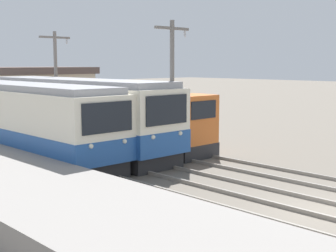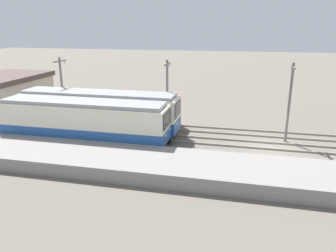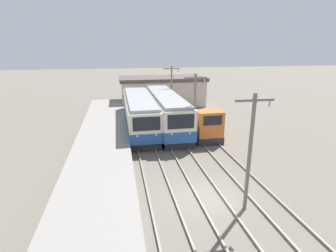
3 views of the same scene
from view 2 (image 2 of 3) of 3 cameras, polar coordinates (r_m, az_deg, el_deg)
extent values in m
plane|color=#665E54|center=(26.53, 17.00, -3.56)|extent=(200.00, 200.00, 0.00)
cube|color=gray|center=(20.59, 18.10, -8.36)|extent=(4.50, 54.00, 0.93)
cube|color=gray|center=(23.42, 17.47, -6.21)|extent=(0.10, 60.00, 0.14)
cube|color=gray|center=(24.75, 17.26, -4.91)|extent=(0.10, 60.00, 0.14)
cube|color=gray|center=(26.02, 17.08, -3.81)|extent=(0.10, 60.00, 0.14)
cube|color=gray|center=(27.37, 16.91, -2.76)|extent=(0.10, 60.00, 0.14)
cube|color=gray|center=(28.84, 16.74, -1.73)|extent=(0.10, 60.00, 0.14)
cube|color=gray|center=(30.21, 16.60, -0.87)|extent=(0.10, 60.00, 0.14)
cube|color=#28282B|center=(26.68, -14.23, -2.41)|extent=(2.58, 12.74, 0.70)
cube|color=silver|center=(26.19, -14.48, 0.97)|extent=(2.80, 13.27, 2.58)
cube|color=#235199|center=(26.43, -14.35, -0.75)|extent=(2.84, 13.31, 0.93)
cube|color=black|center=(23.77, -0.14, 1.19)|extent=(2.24, 0.06, 1.13)
sphere|color=silver|center=(23.34, -0.55, -1.63)|extent=(0.18, 0.18, 0.18)
sphere|color=silver|center=(24.77, 0.29, -0.52)|extent=(0.18, 0.18, 0.18)
cube|color=#939399|center=(25.85, -14.72, 4.01)|extent=(2.46, 12.74, 0.28)
cube|color=#28282B|center=(29.05, -11.74, -0.64)|extent=(2.58, 13.16, 0.70)
cube|color=silver|center=(28.59, -11.95, 2.63)|extent=(2.80, 13.71, 2.72)
cube|color=#235199|center=(28.81, -11.84, 0.96)|extent=(2.84, 13.75, 0.98)
cube|color=black|center=(26.34, 1.73, 3.00)|extent=(2.24, 0.06, 1.20)
sphere|color=silver|center=(25.89, 1.40, 0.37)|extent=(0.18, 0.18, 0.18)
sphere|color=silver|center=(27.34, 2.05, 1.27)|extent=(0.18, 0.18, 0.18)
cube|color=#939399|center=(28.26, -12.13, 5.58)|extent=(2.46, 13.16, 0.28)
cube|color=#28282B|center=(30.53, -3.35, 0.56)|extent=(2.40, 5.27, 0.70)
cube|color=#D16628|center=(29.69, -0.07, 3.12)|extent=(2.28, 1.69, 2.30)
cube|color=black|center=(29.39, 1.57, 3.98)|extent=(1.68, 0.04, 0.83)
cube|color=#D16628|center=(30.49, -4.91, 2.56)|extent=(1.92, 3.49, 1.40)
cylinder|color=black|center=(30.26, -4.95, 4.30)|extent=(0.16, 0.16, 0.50)
cylinder|color=slate|center=(27.43, 20.36, 3.71)|extent=(0.20, 0.20, 6.35)
cube|color=slate|center=(26.97, 20.98, 9.55)|extent=(2.00, 0.12, 0.12)
cylinder|color=#B2B2B7|center=(27.78, 20.73, 9.35)|extent=(0.10, 0.10, 0.30)
cylinder|color=slate|center=(27.90, -0.14, 5.00)|extent=(0.20, 0.20, 6.35)
cube|color=slate|center=(27.44, -0.15, 10.77)|extent=(2.00, 0.12, 0.12)
cylinder|color=#B2B2B7|center=(28.24, 0.23, 10.54)|extent=(0.10, 0.10, 0.30)
cylinder|color=slate|center=(31.59, -17.90, 5.60)|extent=(0.20, 0.20, 6.35)
cube|color=slate|center=(31.19, -18.38, 10.68)|extent=(2.00, 0.12, 0.12)
cylinder|color=#B2B2B7|center=(31.90, -17.60, 10.51)|extent=(0.10, 0.10, 0.30)
camera|label=1|loc=(15.46, 46.08, -5.50)|focal=50.00mm
camera|label=3|loc=(25.08, 50.68, 9.63)|focal=28.00mm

